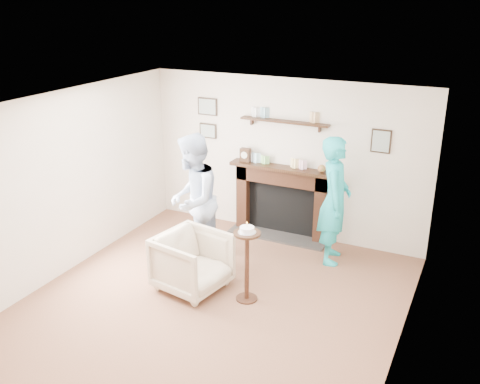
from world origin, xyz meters
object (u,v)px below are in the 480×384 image
(man, at_px, (195,261))
(pedestal_table, at_px, (247,253))
(woman, at_px, (331,259))
(armchair, at_px, (193,288))

(man, relative_size, pedestal_table, 1.77)
(pedestal_table, bearing_deg, woman, 66.83)
(armchair, height_order, pedestal_table, pedestal_table)
(armchair, bearing_deg, man, 39.14)
(man, xyz_separation_m, woman, (1.78, 0.91, 0.00))
(man, xyz_separation_m, pedestal_table, (1.12, -0.61, 0.66))
(armchair, bearing_deg, pedestal_table, -75.16)
(pedestal_table, bearing_deg, armchair, -175.53)
(woman, distance_m, pedestal_table, 1.78)
(armchair, distance_m, man, 0.77)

